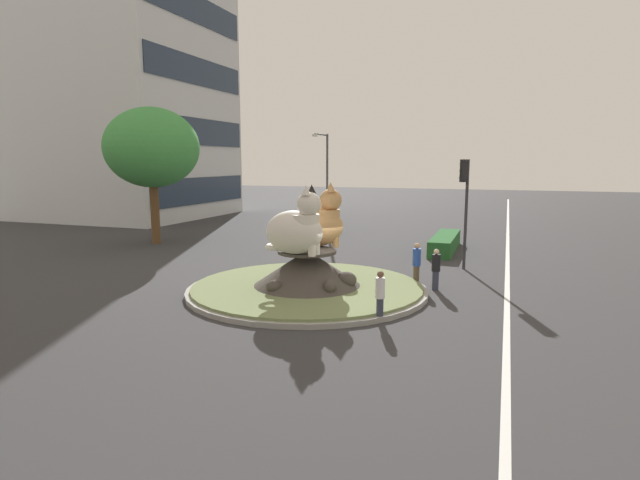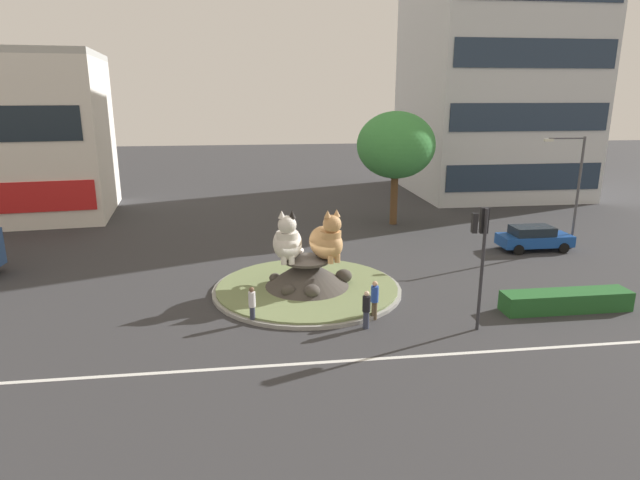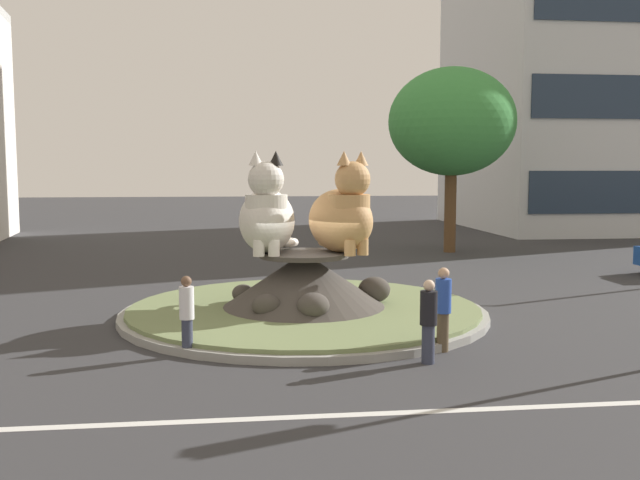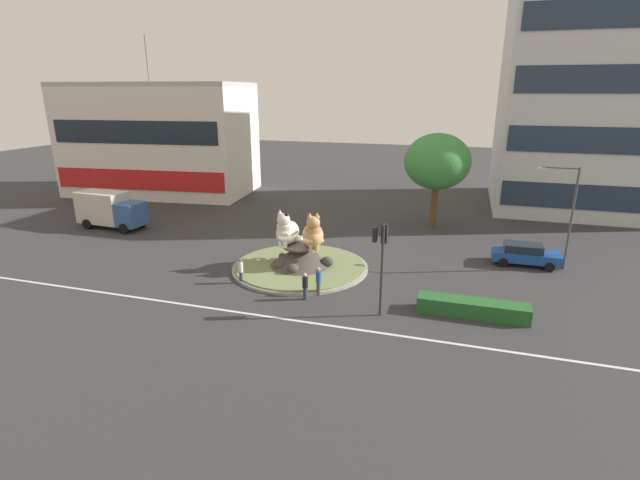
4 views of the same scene
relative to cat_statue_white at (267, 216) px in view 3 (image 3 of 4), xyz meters
name	(u,v)px [view 3 (image 3 of 4)]	position (x,y,z in m)	size (l,w,h in m)	color
ground_plane	(304,316)	(0.94, -0.02, -2.61)	(160.00, 160.00, 0.00)	#333335
lane_centreline	(351,415)	(0.94, -7.46, -2.61)	(112.00, 0.20, 0.01)	silver
roundabout_island	(304,295)	(0.95, -0.03, -2.04)	(9.41, 9.41, 1.67)	gray
cat_statue_white	(267,216)	(0.00, 0.00, 0.00)	(1.77, 2.60, 2.59)	silver
cat_statue_calico	(343,216)	(1.93, -0.14, 0.00)	(2.13, 2.94, 2.59)	tan
office_tower	(589,29)	(21.86, 25.94, 10.13)	(15.06, 15.51, 25.48)	silver
broadleaf_tree_behind_island	(452,122)	(8.97, 13.31, 3.29)	(5.72, 5.72, 8.36)	brown
pedestrian_white_shirt	(187,313)	(-1.81, -3.60, -1.73)	(0.30, 0.30, 1.65)	#33384C
pedestrian_blue_shirt	(443,307)	(3.47, -3.89, -1.66)	(0.33, 0.33, 1.77)	brown
pedestrian_black_shirt	(428,319)	(2.92, -4.74, -1.73)	(0.34, 0.34, 1.66)	#33384C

